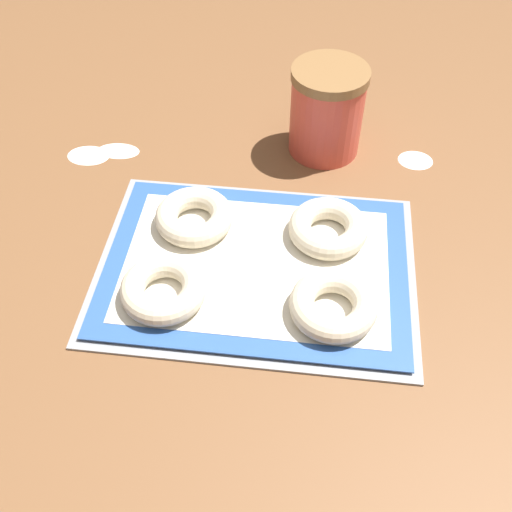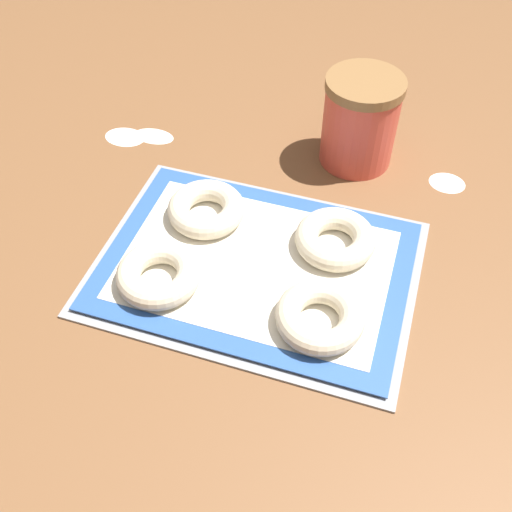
{
  "view_description": "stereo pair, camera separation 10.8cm",
  "coord_description": "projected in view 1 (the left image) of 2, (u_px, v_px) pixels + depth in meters",
  "views": [
    {
      "loc": [
        0.07,
        -0.54,
        0.66
      ],
      "look_at": [
        0.01,
        0.01,
        0.03
      ],
      "focal_mm": 42.0,
      "sensor_mm": 36.0,
      "label": 1
    },
    {
      "loc": [
        0.18,
        -0.52,
        0.66
      ],
      "look_at": [
        0.01,
        0.01,
        0.03
      ],
      "focal_mm": 42.0,
      "sensor_mm": 36.0,
      "label": 2
    }
  ],
  "objects": [
    {
      "name": "baking_mat",
      "position": [
        256.0,
        265.0,
        0.85
      ],
      "size": [
        0.43,
        0.3,
        0.0
      ],
      "color": "#2D569E",
      "rests_on": "baking_tray"
    },
    {
      "name": "bagel_back_left",
      "position": [
        194.0,
        217.0,
        0.89
      ],
      "size": [
        0.12,
        0.12,
        0.03
      ],
      "color": "beige",
      "rests_on": "baking_mat"
    },
    {
      "name": "bagel_front_left",
      "position": [
        163.0,
        289.0,
        0.8
      ],
      "size": [
        0.12,
        0.12,
        0.03
      ],
      "color": "beige",
      "rests_on": "baking_mat"
    },
    {
      "name": "ground_plane",
      "position": [
        249.0,
        274.0,
        0.85
      ],
      "size": [
        2.8,
        2.8,
        0.0
      ],
      "primitive_type": "plane",
      "color": "brown"
    },
    {
      "name": "flour_canister",
      "position": [
        327.0,
        111.0,
        0.98
      ],
      "size": [
        0.12,
        0.12,
        0.15
      ],
      "color": "#DB4C3D",
      "rests_on": "ground_plane"
    },
    {
      "name": "bagel_front_right",
      "position": [
        333.0,
        305.0,
        0.78
      ],
      "size": [
        0.12,
        0.12,
        0.03
      ],
      "color": "beige",
      "rests_on": "baking_mat"
    },
    {
      "name": "flour_patch_side",
      "position": [
        415.0,
        160.0,
        1.02
      ],
      "size": [
        0.06,
        0.05,
        0.0
      ],
      "color": "white",
      "rests_on": "ground_plane"
    },
    {
      "name": "bagel_back_right",
      "position": [
        328.0,
        228.0,
        0.87
      ],
      "size": [
        0.12,
        0.12,
        0.03
      ],
      "color": "beige",
      "rests_on": "baking_mat"
    },
    {
      "name": "flour_patch_far",
      "position": [
        88.0,
        155.0,
        1.03
      ],
      "size": [
        0.07,
        0.05,
        0.0
      ],
      "color": "white",
      "rests_on": "ground_plane"
    },
    {
      "name": "flour_patch_near",
      "position": [
        118.0,
        150.0,
        1.03
      ],
      "size": [
        0.07,
        0.04,
        0.0
      ],
      "color": "white",
      "rests_on": "ground_plane"
    },
    {
      "name": "baking_tray",
      "position": [
        256.0,
        267.0,
        0.86
      ],
      "size": [
        0.45,
        0.33,
        0.01
      ],
      "color": "#93969B",
      "rests_on": "ground_plane"
    }
  ]
}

